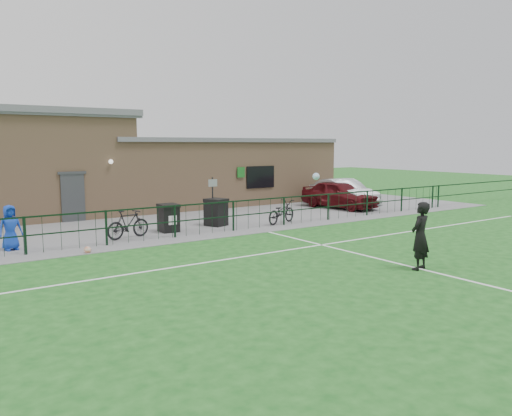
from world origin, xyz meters
TOP-DOWN VIEW (x-y plane):
  - ground at (0.00, 0.00)m, footprint 90.00×90.00m
  - paving_strip at (0.00, 13.50)m, footprint 34.00×13.00m
  - pitch_line_touch at (0.00, 7.80)m, footprint 28.00×0.10m
  - pitch_line_mid at (0.00, 4.00)m, footprint 28.00×0.10m
  - pitch_line_perp at (2.00, 0.00)m, footprint 0.10×16.00m
  - perimeter_fence at (0.00, 8.00)m, footprint 28.00×0.10m
  - wheelie_bin_left at (-1.19, 9.23)m, footprint 0.69×0.77m
  - wheelie_bin_right at (1.06, 9.45)m, footprint 0.90×0.96m
  - sign_post at (1.07, 9.73)m, footprint 0.08×0.08m
  - car_maroon at (9.30, 10.72)m, footprint 2.26×4.48m
  - car_silver at (10.04, 11.13)m, footprint 2.13×4.66m
  - bicycle_d at (-2.96, 8.77)m, footprint 1.78×0.85m
  - bicycle_e at (3.63, 8.36)m, footprint 1.97×1.23m
  - spectator_child at (-6.76, 8.98)m, footprint 0.79×0.59m
  - goalkeeper_kick at (1.91, 0.08)m, footprint 1.33×3.68m
  - ball_ground at (-4.88, 7.17)m, footprint 0.22×0.22m
  - clubhouse at (-0.88, 16.50)m, footprint 24.25×5.40m

SIDE VIEW (x-z plane):
  - ground at x=0.00m, z-range 0.00..0.00m
  - pitch_line_touch at x=0.00m, z-range 0.00..0.01m
  - pitch_line_mid at x=0.00m, z-range 0.00..0.01m
  - pitch_line_perp at x=2.00m, z-range 0.00..0.01m
  - paving_strip at x=0.00m, z-range 0.00..0.02m
  - ball_ground at x=-4.88m, z-range 0.00..0.22m
  - bicycle_e at x=3.63m, z-range 0.02..1.00m
  - wheelie_bin_left at x=-1.19m, z-range 0.02..1.01m
  - bicycle_d at x=-2.96m, z-range 0.02..1.05m
  - wheelie_bin_right at x=1.06m, z-range 0.02..1.06m
  - perimeter_fence at x=0.00m, z-range 0.00..1.20m
  - spectator_child at x=-6.76m, z-range 0.02..1.47m
  - car_maroon at x=9.30m, z-range 0.02..1.48m
  - car_silver at x=10.04m, z-range 0.02..1.50m
  - goalkeeper_kick at x=1.91m, z-range -0.30..2.20m
  - sign_post at x=1.07m, z-range 0.02..2.02m
  - clubhouse at x=-0.88m, z-range -0.26..4.70m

